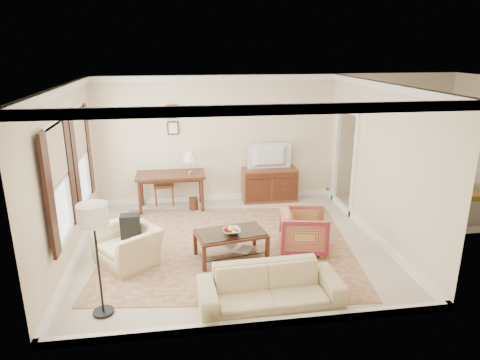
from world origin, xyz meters
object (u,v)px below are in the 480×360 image
object	(u,v)px
sideboard	(269,185)
club_armchair	(128,239)
tv	(270,149)
striped_armchair	(304,229)
coffee_table	(231,238)
writing_desk	(171,178)
sofa	(270,282)

from	to	relation	value
sideboard	club_armchair	bearing A→B (deg)	-138.48
tv	striped_armchair	xyz separation A→B (m)	(0.04, -2.62, -0.85)
tv	coffee_table	world-z (taller)	tv
tv	striped_armchair	distance (m)	2.76
writing_desk	coffee_table	xyz separation A→B (m)	(1.01, -2.53, -0.33)
sideboard	club_armchair	world-z (taller)	club_armchair
writing_desk	coffee_table	world-z (taller)	writing_desk
writing_desk	club_armchair	world-z (taller)	club_armchair
coffee_table	striped_armchair	xyz separation A→B (m)	(1.31, 0.09, 0.04)
sideboard	sofa	bearing A→B (deg)	-102.20
sofa	coffee_table	bearing A→B (deg)	101.04
striped_armchair	club_armchair	bearing A→B (deg)	101.60
striped_armchair	tv	bearing A→B (deg)	12.42
coffee_table	sofa	size ratio (longest dim) A/B	0.64
tv	coffee_table	size ratio (longest dim) A/B	0.76
striped_armchair	club_armchair	world-z (taller)	club_armchair
striped_armchair	sofa	distance (m)	1.86
writing_desk	club_armchair	xyz separation A→B (m)	(-0.71, -2.45, -0.28)
club_armchair	tv	bearing A→B (deg)	94.52
tv	coffee_table	xyz separation A→B (m)	(-1.27, -2.71, -0.88)
sideboard	coffee_table	world-z (taller)	sideboard
sofa	club_armchair	bearing A→B (deg)	140.31
club_armchair	writing_desk	bearing A→B (deg)	127.02
tv	sofa	xyz separation A→B (m)	(-0.92, -4.22, -0.87)
writing_desk	tv	bearing A→B (deg)	4.54
writing_desk	sideboard	size ratio (longest dim) A/B	1.18
tv	sideboard	bearing A→B (deg)	-90.00
writing_desk	sideboard	world-z (taller)	writing_desk
striped_armchair	sofa	world-z (taller)	striped_armchair
writing_desk	coffee_table	bearing A→B (deg)	-68.26
writing_desk	striped_armchair	size ratio (longest dim) A/B	1.80
sideboard	sofa	distance (m)	4.34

